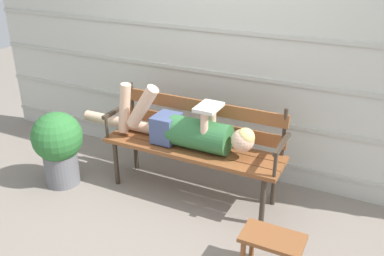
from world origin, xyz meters
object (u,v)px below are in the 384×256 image
park_bench (195,140)px  footstool (272,244)px  potted_plant (58,144)px  reclining_person (184,129)px

park_bench → footstool: bearing=-37.7°
footstool → park_bench: bearing=142.3°
footstool → potted_plant: potted_plant is taller
potted_plant → park_bench: bearing=20.6°
reclining_person → footstool: reclining_person is taller
footstool → potted_plant: 2.12m
reclining_person → footstool: 1.25m
park_bench → footstool: park_bench is taller
park_bench → footstool: size_ratio=3.80×
reclining_person → potted_plant: (-1.10, -0.38, -0.22)m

